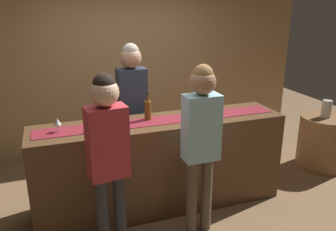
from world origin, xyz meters
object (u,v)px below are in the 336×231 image
bartender (132,100)px  customer_sipping (201,133)px  wine_glass_near_customer (58,122)px  wine_bottle_amber (148,110)px  wine_bottle_green (110,117)px  vase_on_side_table (327,109)px  customer_browsing (108,148)px  wine_glass_mid_counter (220,105)px  round_side_table (323,142)px

bartender → customer_sipping: bearing=105.8°
wine_glass_near_customer → wine_bottle_amber: bearing=4.1°
wine_glass_near_customer → customer_sipping: size_ratio=0.08×
wine_bottle_green → vase_on_side_table: bearing=4.4°
wine_bottle_amber → wine_glass_near_customer: bearing=-175.9°
wine_glass_near_customer → customer_browsing: customer_browsing is taller
vase_on_side_table → wine_glass_mid_counter: bearing=-174.2°
customer_sipping → customer_browsing: 0.89m
bartender → customer_sipping: (0.38, -1.15, -0.06)m
round_side_table → wine_glass_mid_counter: bearing=-174.2°
wine_glass_near_customer → wine_glass_mid_counter: (1.77, 0.01, 0.00)m
wine_glass_near_customer → vase_on_side_table: wine_glass_near_customer is taller
wine_bottle_amber → bartender: 0.51m
bartender → round_side_table: bartender is taller
customer_sipping → vase_on_side_table: customer_sipping is taller
customer_sipping → wine_bottle_green: bearing=145.0°
wine_glass_mid_counter → customer_browsing: bearing=-155.6°
wine_glass_near_customer → wine_glass_mid_counter: 1.77m
wine_glass_near_customer → vase_on_side_table: (3.50, 0.19, -0.28)m
bartender → customer_sipping: bartender is taller
wine_bottle_amber → bartender: bearing=95.5°
customer_browsing → vase_on_side_table: size_ratio=7.15×
wine_bottle_green → bartender: size_ratio=0.17×
wine_glass_mid_counter → bartender: bartender is taller
customer_sipping → customer_browsing: size_ratio=1.01×
wine_bottle_green → vase_on_side_table: wine_bottle_green is taller
wine_bottle_amber → customer_sipping: customer_sipping is taller
wine_glass_near_customer → customer_sipping: customer_sipping is taller
wine_glass_near_customer → wine_glass_mid_counter: size_ratio=1.00×
bartender → wine_bottle_green: bearing=56.0°
customer_sipping → customer_browsing: (-0.89, -0.04, -0.01)m
customer_sipping → wine_bottle_amber: bearing=117.7°
vase_on_side_table → round_side_table: bearing=6.3°
round_side_table → wine_bottle_amber: bearing=-177.2°
bartender → wine_glass_mid_counter: bearing=144.9°
customer_browsing → round_side_table: customer_browsing is taller
bartender → round_side_table: (2.65, -0.38, -0.76)m
wine_bottle_green → customer_browsing: size_ratio=0.18×
wine_bottle_amber → vase_on_side_table: (2.57, 0.12, -0.29)m
wine_glass_mid_counter → bartender: size_ratio=0.08×
customer_browsing → vase_on_side_table: 3.24m
wine_bottle_green → wine_glass_near_customer: 0.51m
wine_bottle_amber → vase_on_side_table: bearing=2.8°
wine_bottle_green → round_side_table: size_ratio=0.41×
customer_sipping → wine_glass_near_customer: bearing=155.7°
bartender → customer_browsing: 1.30m
wine_glass_near_customer → round_side_table: (3.53, 0.19, -0.77)m
wine_glass_mid_counter → customer_sipping: bearing=-130.4°
customer_sipping → round_side_table: bearing=18.7°
wine_glass_near_customer → bartender: (0.88, 0.57, -0.01)m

